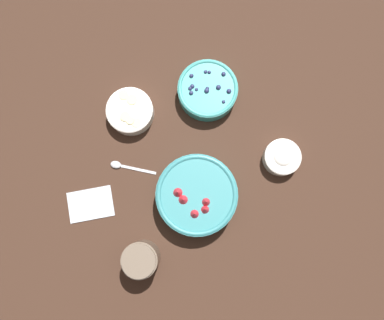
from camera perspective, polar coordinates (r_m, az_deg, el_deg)
ground_plane at (r=1.12m, az=-1.03°, el=0.86°), size 4.00×4.00×0.00m
bowl_strawberries at (r=1.06m, az=0.70°, el=-5.41°), size 0.23×0.23×0.10m
bowl_blueberries at (r=1.13m, az=2.39°, el=10.59°), size 0.18×0.18×0.06m
bowl_bananas at (r=1.13m, az=-9.40°, el=7.34°), size 0.14×0.14×0.05m
bowl_cream at (r=1.12m, az=13.55°, el=0.40°), size 0.11×0.11×0.05m
jar_chocolate at (r=1.07m, az=-7.71°, el=-14.69°), size 0.10×0.10×0.11m
napkin at (r=1.14m, az=-15.21°, el=-6.52°), size 0.15×0.13×0.01m
spoon at (r=1.12m, az=-10.28°, el=-0.98°), size 0.11×0.11×0.01m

